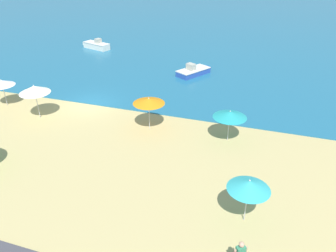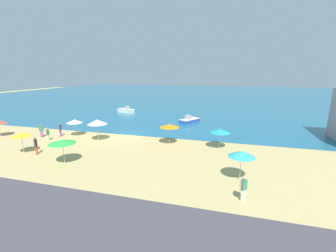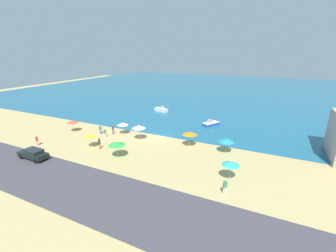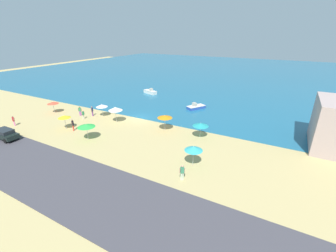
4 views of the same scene
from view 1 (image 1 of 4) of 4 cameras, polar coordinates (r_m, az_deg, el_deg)
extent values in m
plane|color=tan|center=(28.02, -13.46, 3.68)|extent=(160.00, 160.00, 0.00)
cube|color=#1F6283|center=(78.57, 8.16, 20.12)|extent=(150.00, 110.00, 0.05)
cylinder|color=#B2B2B7|center=(22.12, 10.49, -0.43)|extent=(0.05, 0.05, 1.81)
cone|color=teal|center=(21.63, 10.74, 2.00)|extent=(2.23, 2.23, 0.40)
sphere|color=silver|center=(21.53, 10.79, 2.54)|extent=(0.08, 0.08, 0.08)
cylinder|color=#B2B2B7|center=(29.93, -26.54, 4.86)|extent=(0.05, 0.05, 1.79)
cone|color=silver|center=(29.57, -26.98, 6.73)|extent=(1.99, 1.99, 0.43)
sphere|color=silver|center=(29.49, -27.09, 7.16)|extent=(0.08, 0.08, 0.08)
cylinder|color=#B2B2B7|center=(16.10, 13.44, -13.16)|extent=(0.05, 0.05, 1.94)
cone|color=teal|center=(15.37, 13.93, -9.96)|extent=(1.99, 1.99, 0.46)
sphere|color=silver|center=(15.21, 14.04, -9.20)|extent=(0.08, 0.08, 0.08)
cylinder|color=#B2B2B7|center=(26.55, -21.75, 3.42)|extent=(0.05, 0.05, 2.10)
cone|color=white|center=(26.08, -22.25, 5.94)|extent=(2.26, 2.26, 0.54)
sphere|color=silver|center=(25.97, -22.38, 6.54)|extent=(0.08, 0.08, 0.08)
cylinder|color=#B2B2B7|center=(23.14, -3.29, 1.77)|extent=(0.05, 0.05, 2.06)
cone|color=orange|center=(22.64, -3.37, 4.38)|extent=(2.23, 2.23, 0.35)
sphere|color=silver|center=(22.56, -3.38, 4.86)|extent=(0.08, 0.08, 0.08)
sphere|color=tan|center=(13.48, 12.70, -19.49)|extent=(0.22, 0.22, 0.22)
cylinder|color=tan|center=(13.96, 13.37, -20.58)|extent=(0.09, 0.09, 0.59)
cube|color=silver|center=(43.89, -12.32, 13.46)|extent=(3.76, 2.24, 0.67)
cube|color=silver|center=(45.31, -14.10, 13.82)|extent=(0.63, 0.79, 0.40)
cube|color=silver|center=(43.80, -12.37, 13.93)|extent=(3.79, 2.32, 0.08)
cube|color=#B2AD9E|center=(43.47, -12.08, 14.24)|extent=(0.79, 0.88, 0.65)
cube|color=#2B4EA8|center=(33.80, 4.42, 9.32)|extent=(3.08, 3.79, 0.51)
cube|color=#2B4EA8|center=(35.14, 6.71, 10.07)|extent=(0.94, 0.81, 0.31)
cube|color=silver|center=(33.70, 4.44, 9.80)|extent=(3.15, 3.83, 0.08)
cube|color=#B2AD9E|center=(33.36, 4.03, 10.18)|extent=(1.08, 0.97, 0.71)
camera|label=2|loc=(5.87, -125.58, -57.43)|focal=24.00mm
camera|label=3|loc=(12.17, -177.80, -16.44)|focal=24.00mm
camera|label=4|loc=(11.30, 153.62, -15.02)|focal=24.00mm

